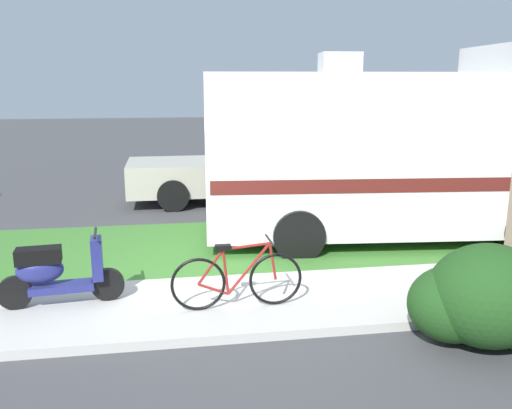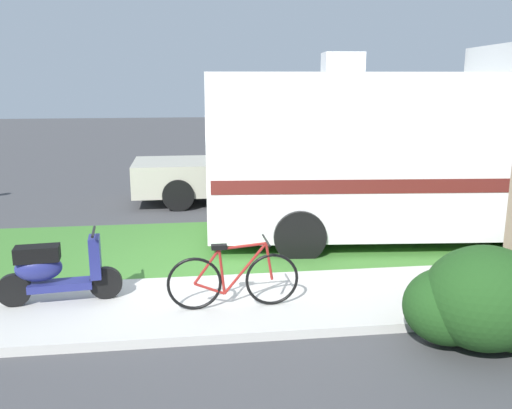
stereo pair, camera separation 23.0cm
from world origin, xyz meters
name	(u,v)px [view 2 (the right image)]	position (x,y,z in m)	size (l,w,h in m)	color
ground_plane	(189,279)	(0.00, 0.00, 0.00)	(80.00, 80.00, 0.00)	#424244
sidewalk	(190,307)	(0.00, -1.20, 0.06)	(24.00, 2.00, 0.12)	beige
grass_strip	(188,248)	(0.00, 1.50, 0.04)	(24.00, 3.40, 0.08)	#3D752D
motorhome_rv	(400,151)	(4.00, 1.61, 1.75)	(7.14, 3.01, 3.67)	silver
scooter	(54,270)	(-1.77, -0.96, 0.58)	(1.61, 0.50, 0.97)	black
bicycle	(234,279)	(0.58, -1.42, 0.51)	(1.73, 0.52, 0.91)	black
pickup_truck_near	(259,163)	(1.87, 5.68, 0.97)	(5.25, 2.22, 1.81)	#B7B29E
bush_by_porch	(482,303)	(3.29, -2.69, 0.56)	(1.68, 1.26, 1.19)	#1E4719
bottle_green	(447,276)	(3.73, -1.02, 0.25)	(0.07, 0.07, 0.30)	brown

